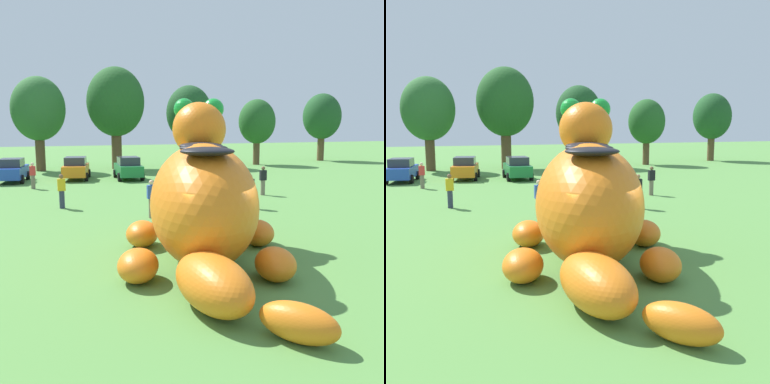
% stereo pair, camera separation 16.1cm
% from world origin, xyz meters
% --- Properties ---
extents(ground_plane, '(160.00, 160.00, 0.00)m').
position_xyz_m(ground_plane, '(0.00, 0.00, 0.00)').
color(ground_plane, '#568E42').
extents(giant_inflatable_creature, '(6.26, 10.20, 5.07)m').
position_xyz_m(giant_inflatable_creature, '(0.22, 1.31, 1.85)').
color(giant_inflatable_creature, orange).
rests_on(giant_inflatable_creature, ground).
extents(car_blue, '(2.43, 4.32, 1.72)m').
position_xyz_m(car_blue, '(-5.80, 23.87, 0.86)').
color(car_blue, '#2347B7').
rests_on(car_blue, ground).
extents(car_orange, '(2.52, 4.35, 1.72)m').
position_xyz_m(car_orange, '(-1.30, 23.89, 0.86)').
color(car_orange, orange).
rests_on(car_orange, ground).
extents(car_green, '(2.12, 4.19, 1.72)m').
position_xyz_m(car_green, '(2.47, 22.67, 0.86)').
color(car_green, '#1E7238').
rests_on(car_green, ground).
extents(tree_centre_left, '(4.71, 4.71, 8.36)m').
position_xyz_m(tree_centre_left, '(-3.62, 31.49, 5.47)').
color(tree_centre_left, brown).
rests_on(tree_centre_left, ground).
extents(tree_centre, '(5.30, 5.30, 9.41)m').
position_xyz_m(tree_centre, '(3.20, 31.07, 6.16)').
color(tree_centre, brown).
rests_on(tree_centre, ground).
extents(tree_centre_right, '(4.45, 4.45, 7.91)m').
position_xyz_m(tree_centre_right, '(10.30, 30.70, 5.17)').
color(tree_centre_right, brown).
rests_on(tree_centre_right, ground).
extents(tree_mid_right, '(3.79, 3.79, 6.73)m').
position_xyz_m(tree_mid_right, '(17.72, 30.62, 4.40)').
color(tree_mid_right, brown).
rests_on(tree_mid_right, ground).
extents(tree_right, '(4.32, 4.32, 7.67)m').
position_xyz_m(tree_right, '(27.28, 32.81, 5.01)').
color(tree_right, brown).
rests_on(tree_right, ground).
extents(spectator_near_inflatable, '(0.38, 0.26, 1.71)m').
position_xyz_m(spectator_near_inflatable, '(5.60, 8.67, 0.85)').
color(spectator_near_inflatable, black).
rests_on(spectator_near_inflatable, ground).
extents(spectator_mid_field, '(0.38, 0.26, 1.71)m').
position_xyz_m(spectator_mid_field, '(8.30, 12.21, 0.85)').
color(spectator_mid_field, '#726656').
rests_on(spectator_mid_field, ground).
extents(spectator_by_cars, '(0.38, 0.26, 1.71)m').
position_xyz_m(spectator_by_cars, '(-3.20, 11.89, 0.85)').
color(spectator_by_cars, '#2D334C').
rests_on(spectator_by_cars, ground).
extents(spectator_wandering, '(0.38, 0.26, 1.71)m').
position_xyz_m(spectator_wandering, '(-4.45, 19.65, 0.85)').
color(spectator_wandering, '#726656').
rests_on(spectator_wandering, ground).
extents(spectator_far_side, '(0.38, 0.26, 1.71)m').
position_xyz_m(spectator_far_side, '(0.39, 8.10, 0.85)').
color(spectator_far_side, '#726656').
rests_on(spectator_far_side, ground).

